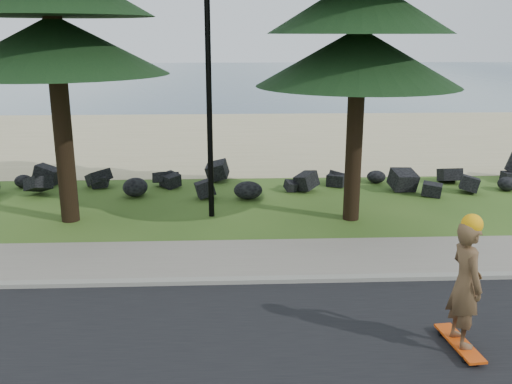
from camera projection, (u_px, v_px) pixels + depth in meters
ground at (207, 265)px, 11.47m from camera, size 160.00×160.00×0.00m
kerb at (205, 281)px, 10.60m from camera, size 160.00×0.20×0.10m
sidewalk at (207, 259)px, 11.66m from camera, size 160.00×2.00×0.08m
beach_sand at (219, 137)px, 25.42m from camera, size 160.00×15.00×0.01m
ocean at (225, 77)px, 60.53m from camera, size 160.00×58.00×0.01m
seawall_boulders at (214, 191)px, 16.86m from camera, size 60.00×2.40×1.10m
lamp_post at (208, 49)px, 13.44m from camera, size 0.25×0.14×8.14m
skateboarder at (466, 284)px, 8.14m from camera, size 0.51×1.14×2.08m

